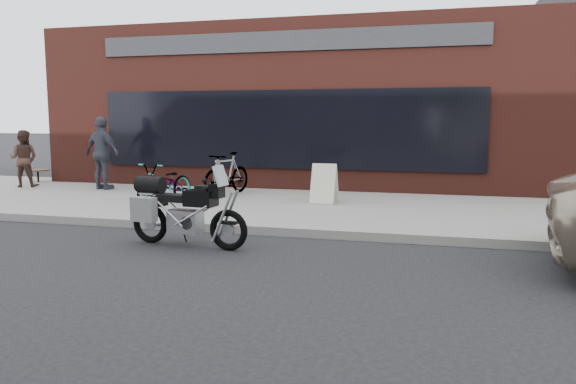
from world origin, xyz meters
TOP-DOWN VIEW (x-y plane):
  - ground at (0.00, 0.00)m, footprint 120.00×120.00m
  - near_sidewalk at (0.00, 7.00)m, footprint 44.00×6.00m
  - storefront at (-2.00, 13.98)m, footprint 14.00×10.07m
  - motorcycle at (-1.95, 2.93)m, footprint 2.03×0.65m
  - bicycle_front at (-3.62, 5.71)m, footprint 0.92×1.82m
  - bicycle_rear at (-3.00, 7.63)m, footprint 0.94×1.76m
  - sandwich_sign at (-0.48, 6.96)m, footprint 0.58×0.54m
  - cafe_table at (-9.29, 8.78)m, footprint 0.63×0.63m
  - cafe_patron_left at (-8.83, 7.71)m, footprint 0.87×0.76m
  - cafe_patron_right at (-6.46, 7.76)m, footprint 1.18×0.71m

SIDE VIEW (x-z plane):
  - ground at x=0.00m, z-range 0.00..0.00m
  - near_sidewalk at x=0.00m, z-range 0.00..0.15m
  - cafe_table at x=-9.29m, z-range 0.30..0.66m
  - motorcycle at x=-1.95m, z-range -0.09..1.20m
  - sandwich_sign at x=-0.48m, z-range 0.15..1.01m
  - bicycle_front at x=-3.62m, z-range 0.15..1.06m
  - bicycle_rear at x=-3.00m, z-range 0.15..1.17m
  - cafe_patron_left at x=-8.83m, z-range 0.15..1.67m
  - cafe_patron_right at x=-6.46m, z-range 0.15..2.03m
  - storefront at x=-2.00m, z-range 0.00..4.50m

